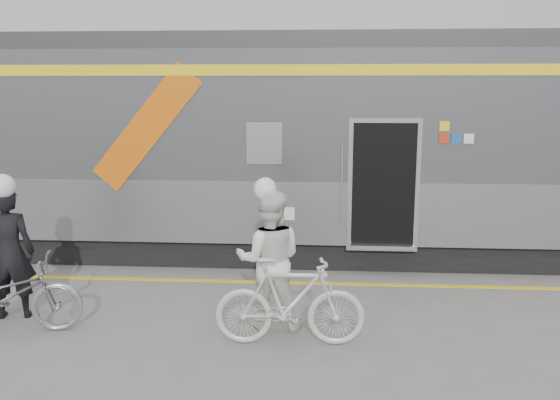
# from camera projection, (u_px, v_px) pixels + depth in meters

# --- Properties ---
(ground) EXTENTS (90.00, 90.00, 0.00)m
(ground) POSITION_uv_depth(u_px,v_px,m) (218.00, 335.00, 7.72)
(ground) COLOR slate
(ground) RESTS_ON ground
(train) EXTENTS (24.00, 3.17, 4.10)m
(train) POSITION_uv_depth(u_px,v_px,m) (262.00, 146.00, 11.42)
(train) COLOR black
(train) RESTS_ON ground
(safety_strip) EXTENTS (24.00, 0.12, 0.01)m
(safety_strip) POSITION_uv_depth(u_px,v_px,m) (240.00, 281.00, 9.83)
(safety_strip) COLOR yellow
(safety_strip) RESTS_ON ground
(man) EXTENTS (0.76, 0.59, 1.87)m
(man) POSITION_uv_depth(u_px,v_px,m) (9.00, 253.00, 8.17)
(man) COLOR black
(man) RESTS_ON ground
(bicycle_left) EXTENTS (2.06, 1.10, 1.03)m
(bicycle_left) POSITION_uv_depth(u_px,v_px,m) (5.00, 296.00, 7.70)
(bicycle_left) COLOR #97999E
(bicycle_left) RESTS_ON ground
(woman) EXTENTS (0.93, 0.74, 1.87)m
(woman) POSITION_uv_depth(u_px,v_px,m) (270.00, 260.00, 7.84)
(woman) COLOR white
(woman) RESTS_ON ground
(bicycle_right) EXTENTS (1.90, 0.59, 1.13)m
(bicycle_right) POSITION_uv_depth(u_px,v_px,m) (290.00, 302.00, 7.35)
(bicycle_right) COLOR beige
(bicycle_right) RESTS_ON ground
(helmet_man) EXTENTS (0.32, 0.32, 0.32)m
(helmet_man) POSITION_uv_depth(u_px,v_px,m) (2.00, 174.00, 7.96)
(helmet_man) COLOR white
(helmet_man) RESTS_ON man
(helmet_woman) EXTENTS (0.30, 0.30, 0.30)m
(helmet_woman) POSITION_uv_depth(u_px,v_px,m) (269.00, 179.00, 7.63)
(helmet_woman) COLOR white
(helmet_woman) RESTS_ON woman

